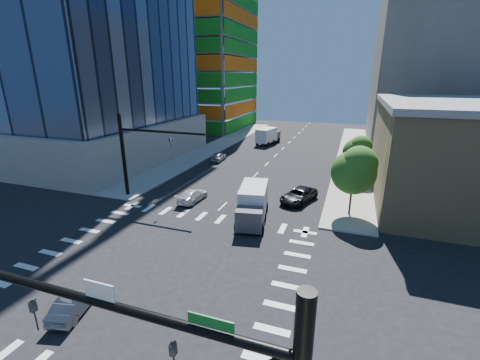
% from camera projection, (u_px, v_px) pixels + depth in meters
% --- Properties ---
extents(ground, '(160.00, 160.00, 0.00)m').
position_uv_depth(ground, '(158.00, 268.00, 22.71)').
color(ground, black).
rests_on(ground, ground).
extents(road_markings, '(20.00, 20.00, 0.01)m').
position_uv_depth(road_markings, '(158.00, 268.00, 22.71)').
color(road_markings, silver).
rests_on(road_markings, ground).
extents(sidewalk_ne, '(5.00, 60.00, 0.15)m').
position_uv_depth(sidewalk_ne, '(353.00, 155.00, 54.64)').
color(sidewalk_ne, gray).
rests_on(sidewalk_ne, ground).
extents(sidewalk_nw, '(5.00, 60.00, 0.15)m').
position_uv_depth(sidewalk_nw, '(218.00, 145.00, 62.53)').
color(sidewalk_nw, gray).
rests_on(sidewalk_nw, ground).
extents(construction_building, '(25.16, 34.50, 70.60)m').
position_uv_depth(construction_building, '(195.00, 27.00, 79.33)').
color(construction_building, slate).
rests_on(construction_building, ground).
extents(bg_building_ne, '(24.00, 30.00, 28.00)m').
position_uv_depth(bg_building_ne, '(445.00, 70.00, 59.23)').
color(bg_building_ne, '#5B5652').
rests_on(bg_building_ne, ground).
extents(signal_mast_nw, '(10.20, 0.40, 9.00)m').
position_uv_depth(signal_mast_nw, '(134.00, 149.00, 34.49)').
color(signal_mast_nw, black).
rests_on(signal_mast_nw, sidewalk_nw).
extents(tree_south, '(4.16, 4.16, 6.82)m').
position_uv_depth(tree_south, '(355.00, 170.00, 29.76)').
color(tree_south, '#382316').
rests_on(tree_south, sidewalk_ne).
extents(tree_north, '(3.54, 3.52, 5.78)m').
position_uv_depth(tree_north, '(358.00, 150.00, 40.65)').
color(tree_north, '#382316').
rests_on(tree_north, sidewalk_ne).
extents(car_nb_far, '(3.96, 5.73, 1.45)m').
position_uv_depth(car_nb_far, '(299.00, 195.00, 34.53)').
color(car_nb_far, black).
rests_on(car_nb_far, ground).
extents(car_sb_near, '(2.03, 4.56, 1.30)m').
position_uv_depth(car_sb_near, '(192.00, 195.00, 34.76)').
color(car_sb_near, white).
rests_on(car_sb_near, ground).
extents(car_sb_mid, '(1.86, 4.16, 1.39)m').
position_uv_depth(car_sb_mid, '(218.00, 157.00, 51.26)').
color(car_sb_mid, '#A3A5AB').
rests_on(car_sb_mid, ground).
extents(car_sb_cross, '(2.19, 3.96, 1.24)m').
position_uv_depth(car_sb_cross, '(75.00, 302.00, 18.39)').
color(car_sb_cross, '#57575C').
rests_on(car_sb_cross, ground).
extents(box_truck_near, '(3.67, 6.43, 3.17)m').
position_uv_depth(box_truck_near, '(252.00, 207.00, 29.66)').
color(box_truck_near, black).
rests_on(box_truck_near, ground).
extents(box_truck_far, '(3.79, 6.51, 3.20)m').
position_uv_depth(box_truck_far, '(269.00, 137.00, 64.10)').
color(box_truck_far, black).
rests_on(box_truck_far, ground).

